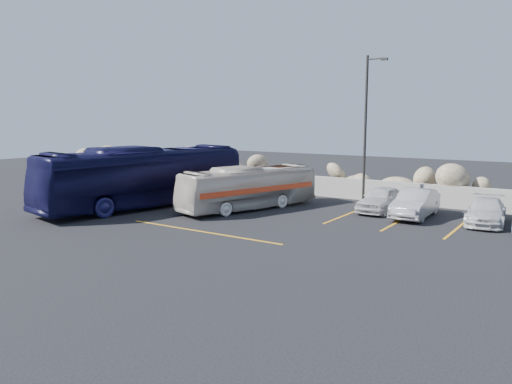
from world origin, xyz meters
The scene contains 10 objects.
ground centered at (0.00, 0.00, 0.00)m, with size 90.00×90.00×0.00m, color black.
seawall centered at (0.00, 12.00, 0.60)m, with size 60.00×0.40×1.20m, color gray.
riprap_pile centered at (0.00, 13.20, 1.30)m, with size 54.00×2.80×2.60m, color #8A725A, non-canonical shape.
parking_lines centered at (4.64, 5.57, 0.01)m, with size 18.16×9.36×0.01m.
lamppost centered at (2.56, 9.50, 4.30)m, with size 1.14×0.18×8.00m.
vintage_bus centered at (-2.39, 5.76, 1.13)m, with size 1.90×8.14×2.27m, color beige.
tour_coach centered at (-7.46, 3.14, 1.64)m, with size 2.76×11.80×3.29m, color #111038.
car_a centered at (3.73, 8.86, 0.65)m, with size 1.54×3.82×1.30m, color silver.
car_b centered at (5.62, 8.36, 0.68)m, with size 1.44×4.13×1.36m, color #9E9EA2.
car_c centered at (8.74, 8.64, 0.58)m, with size 1.62×3.98×1.16m, color silver.
Camera 1 is at (12.41, -15.76, 4.78)m, focal length 35.00 mm.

